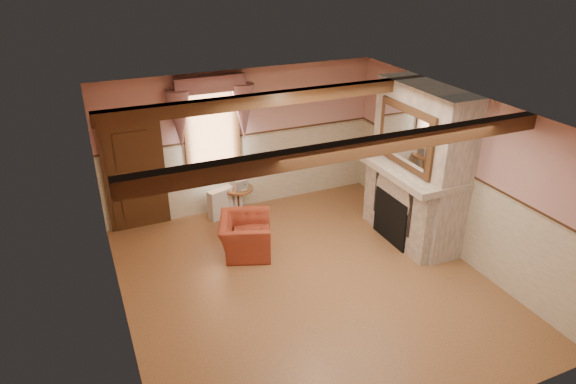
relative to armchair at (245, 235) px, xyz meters
name	(u,v)px	position (x,y,z in m)	size (l,w,h in m)	color
floor	(307,283)	(0.58, -1.28, -0.32)	(5.50, 6.00, 0.01)	brown
ceiling	(310,113)	(0.58, -1.28, 2.48)	(5.50, 6.00, 0.01)	silver
wall_back	(242,141)	(0.58, 1.72, 1.08)	(5.50, 0.02, 2.80)	tan
wall_front	(440,332)	(0.58, -4.28, 1.08)	(5.50, 0.02, 2.80)	tan
wall_left	(115,244)	(-2.17, -1.28, 1.08)	(0.02, 6.00, 2.80)	tan
wall_right	(457,175)	(3.33, -1.28, 1.08)	(0.02, 6.00, 2.80)	tan
wainscot	(308,243)	(0.58, -1.28, 0.43)	(5.50, 6.00, 1.50)	beige
chair_rail	(309,199)	(0.58, -1.28, 1.18)	(5.50, 6.00, 0.08)	black
firebox	(394,218)	(2.58, -0.68, 0.13)	(0.20, 0.95, 0.90)	black
armchair	(245,235)	(0.00, 0.00, 0.00)	(0.99, 0.86, 0.64)	maroon
side_table	(239,200)	(0.37, 1.42, -0.05)	(0.57, 0.57, 0.55)	brown
book_stack	(239,183)	(0.37, 1.42, 0.33)	(0.26, 0.32, 0.20)	#B7AD8C
radiator	(225,202)	(0.07, 1.42, -0.02)	(0.70, 0.18, 0.60)	silver
bowl	(403,158)	(2.82, -0.44, 1.15)	(0.38, 0.38, 0.09)	brown
mantel_clock	(385,145)	(2.82, 0.12, 1.20)	(0.14, 0.24, 0.20)	black
oil_lamp	(390,145)	(2.82, -0.01, 1.24)	(0.11, 0.11, 0.28)	gold
candle_red	(433,174)	(2.82, -1.27, 1.18)	(0.06, 0.06, 0.16)	#B21527
jar_yellow	(421,168)	(2.82, -0.96, 1.16)	(0.06, 0.06, 0.12)	gold
fireplace	(419,165)	(3.00, -0.68, 1.08)	(0.85, 2.00, 2.80)	gray
mantel	(411,169)	(2.82, -0.68, 1.04)	(1.05, 2.05, 0.12)	gray
overmantel_mirror	(405,137)	(2.64, -0.68, 1.65)	(0.06, 1.44, 1.04)	silver
door	(135,176)	(-1.52, 1.66, 0.73)	(1.10, 0.10, 2.10)	black
window	(212,133)	(-0.02, 1.69, 1.33)	(1.06, 0.08, 2.02)	white
window_drapes	(211,103)	(-0.02, 1.60, 1.93)	(1.30, 0.14, 1.40)	gray
ceiling_beam_front	(355,149)	(0.58, -2.48, 2.38)	(5.50, 0.18, 0.20)	black
ceiling_beam_back	(277,98)	(0.58, -0.08, 2.38)	(5.50, 0.18, 0.20)	black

